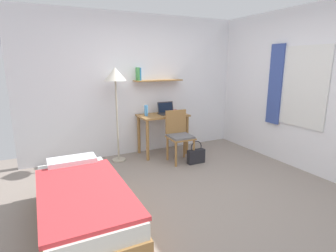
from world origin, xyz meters
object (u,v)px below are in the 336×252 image
object	(u,v)px
standing_lamp	(115,80)
handbag	(196,156)
water_bottle	(146,111)
laptop	(167,111)
desk_chair	(179,134)
bed	(83,205)
book_stack	(175,112)
desk	(163,123)

from	to	relation	value
standing_lamp	handbag	xyz separation A→B (m)	(1.18, -0.74, -1.30)
water_bottle	laptop	bearing A→B (deg)	1.82
desk_chair	handbag	size ratio (longest dim) A/B	2.24
bed	handbag	distance (m)	2.33
desk_chair	handbag	world-z (taller)	desk_chair
laptop	book_stack	world-z (taller)	laptop
bed	handbag	bearing A→B (deg)	26.65
water_bottle	desk	bearing A→B (deg)	-4.45
standing_lamp	laptop	xyz separation A→B (m)	(0.98, 0.04, -0.62)
desk	laptop	distance (m)	0.25
desk_chair	desk	bearing A→B (deg)	99.70
standing_lamp	water_bottle	size ratio (longest dim) A/B	8.32
bed	book_stack	xyz separation A→B (m)	(2.06, 1.81, 0.56)
laptop	handbag	bearing A→B (deg)	-75.95
laptop	standing_lamp	bearing A→B (deg)	-177.86
standing_lamp	book_stack	size ratio (longest dim) A/B	7.47
laptop	handbag	xyz separation A→B (m)	(0.19, -0.78, -0.69)
desk	water_bottle	distance (m)	0.42
water_bottle	bed	bearing A→B (deg)	-128.99
desk_chair	standing_lamp	distance (m)	1.44
desk_chair	laptop	bearing A→B (deg)	88.13
desk	handbag	world-z (taller)	desk
bed	standing_lamp	world-z (taller)	standing_lamp
desk	desk_chair	world-z (taller)	desk_chair
laptop	water_bottle	world-z (taller)	laptop
standing_lamp	handbag	distance (m)	1.91
laptop	water_bottle	xyz separation A→B (m)	(-0.43, -0.01, 0.04)
bed	desk_chair	xyz separation A→B (m)	(1.87, 1.29, 0.26)
desk_chair	water_bottle	bearing A→B (deg)	128.45
laptop	book_stack	size ratio (longest dim) A/B	1.49
bed	water_bottle	bearing A→B (deg)	51.01
desk_chair	book_stack	distance (m)	0.62
laptop	handbag	distance (m)	1.06
bed	standing_lamp	size ratio (longest dim) A/B	1.12
desk_chair	laptop	world-z (taller)	laptop
standing_lamp	water_bottle	world-z (taller)	standing_lamp
laptop	water_bottle	distance (m)	0.43
book_stack	handbag	world-z (taller)	book_stack
desk	handbag	xyz separation A→B (m)	(0.30, -0.74, -0.47)
desk_chair	laptop	distance (m)	0.62
book_stack	desk_chair	bearing A→B (deg)	-110.38
bed	desk_chair	world-z (taller)	desk_chair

